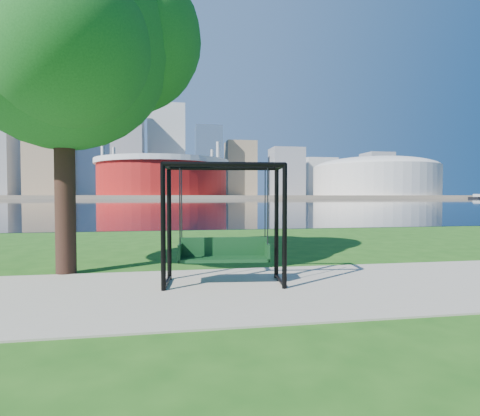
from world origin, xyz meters
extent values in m
plane|color=#1E5114|center=(0.00, 0.00, 0.00)|extent=(900.00, 900.00, 0.00)
cube|color=#9E937F|center=(0.00, -0.50, 0.01)|extent=(120.00, 4.00, 0.03)
cube|color=black|center=(0.00, 102.00, 0.01)|extent=(900.00, 180.00, 0.02)
cube|color=#937F60|center=(0.00, 306.00, 1.00)|extent=(900.00, 228.00, 2.00)
cylinder|color=maroon|center=(-10.00, 235.00, 13.00)|extent=(80.00, 80.00, 22.00)
cylinder|color=silver|center=(-10.00, 235.00, 22.50)|extent=(83.00, 83.00, 3.00)
cylinder|color=silver|center=(22.91, 254.00, 18.00)|extent=(2.00, 2.00, 32.00)
cylinder|color=silver|center=(-42.91, 254.00, 18.00)|extent=(2.00, 2.00, 32.00)
cylinder|color=silver|center=(-42.91, 216.00, 18.00)|extent=(2.00, 2.00, 32.00)
cylinder|color=silver|center=(22.91, 216.00, 18.00)|extent=(2.00, 2.00, 32.00)
cylinder|color=beige|center=(135.00, 235.00, 12.00)|extent=(84.00, 84.00, 20.00)
ellipsoid|color=beige|center=(135.00, 235.00, 21.00)|extent=(84.00, 84.00, 15.12)
cube|color=#998466|center=(-100.00, 300.00, 46.00)|extent=(26.00, 26.00, 88.00)
cube|color=slate|center=(-70.00, 325.00, 49.50)|extent=(30.00, 24.00, 95.00)
cube|color=gray|center=(-40.00, 305.00, 38.00)|extent=(24.00, 24.00, 72.00)
cube|color=silver|center=(-10.00, 335.00, 42.00)|extent=(32.00, 28.00, 80.00)
cube|color=slate|center=(25.00, 310.00, 31.00)|extent=(22.00, 22.00, 58.00)
cube|color=#998466|center=(55.00, 325.00, 26.00)|extent=(26.00, 26.00, 48.00)
cube|color=gray|center=(95.00, 315.00, 23.00)|extent=(28.00, 24.00, 42.00)
cube|color=silver|center=(135.00, 340.00, 20.00)|extent=(30.00, 26.00, 36.00)
cube|color=gray|center=(185.00, 320.00, 22.00)|extent=(24.00, 24.00, 40.00)
cube|color=#998466|center=(225.00, 335.00, 18.00)|extent=(26.00, 26.00, 32.00)
sphere|color=#998466|center=(-100.00, 300.00, 93.50)|extent=(10.00, 10.00, 10.00)
cylinder|color=black|center=(-1.72, -0.35, 1.19)|extent=(0.10, 0.10, 2.39)
cylinder|color=black|center=(0.55, -0.58, 1.19)|extent=(0.10, 0.10, 2.39)
cylinder|color=black|center=(-1.63, 0.57, 1.19)|extent=(0.10, 0.10, 2.39)
cylinder|color=black|center=(0.64, 0.35, 1.19)|extent=(0.10, 0.10, 2.39)
cylinder|color=black|center=(-0.58, -0.47, 2.39)|extent=(2.28, 0.32, 0.09)
cylinder|color=black|center=(-0.49, 0.46, 2.39)|extent=(2.28, 0.32, 0.09)
cylinder|color=black|center=(-1.67, 0.11, 2.39)|extent=(0.19, 0.94, 0.09)
cylinder|color=black|center=(-1.67, 0.11, 0.08)|extent=(0.17, 0.94, 0.07)
cylinder|color=black|center=(0.60, -0.12, 2.39)|extent=(0.19, 0.94, 0.09)
cylinder|color=black|center=(0.60, -0.12, 0.08)|extent=(0.17, 0.94, 0.07)
cube|color=black|center=(-0.54, 0.00, 0.52)|extent=(1.85, 0.64, 0.06)
cube|color=black|center=(-0.52, 0.20, 0.75)|extent=(1.81, 0.23, 0.39)
cube|color=black|center=(-1.41, 0.08, 0.66)|extent=(0.10, 0.47, 0.35)
cube|color=black|center=(0.33, -0.09, 0.66)|extent=(0.10, 0.47, 0.35)
cylinder|color=#2C2C31|center=(-1.41, -0.11, 1.58)|extent=(0.03, 0.03, 1.50)
cylinder|color=#2C2C31|center=(0.29, -0.28, 1.58)|extent=(0.03, 0.03, 1.50)
cylinder|color=#2C2C31|center=(-1.37, 0.27, 1.58)|extent=(0.03, 0.03, 1.50)
cylinder|color=#2C2C31|center=(0.33, 0.10, 1.58)|extent=(0.03, 0.03, 1.50)
cylinder|color=black|center=(-3.98, 1.65, 2.23)|extent=(0.45, 0.45, 4.47)
sphere|color=#19561C|center=(-3.98, 1.65, 5.28)|extent=(4.87, 4.87, 4.87)
sphere|color=#19561C|center=(-2.66, 2.26, 5.68)|extent=(3.65, 3.65, 3.65)
sphere|color=#19561C|center=(-3.57, 0.54, 4.77)|extent=(3.25, 3.25, 3.25)
sphere|color=#19561C|center=(-4.59, 2.87, 6.09)|extent=(3.45, 3.45, 3.45)
camera|label=1|loc=(-1.47, -7.42, 1.80)|focal=28.00mm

